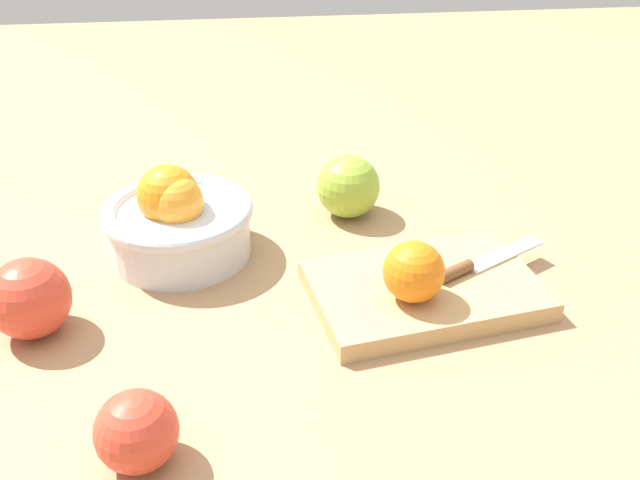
{
  "coord_description": "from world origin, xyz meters",
  "views": [
    {
      "loc": [
        -0.03,
        -0.65,
        0.48
      ],
      "look_at": [
        0.05,
        0.06,
        0.04
      ],
      "focal_mm": 41.79,
      "sensor_mm": 36.0,
      "label": 1
    }
  ],
  "objects_px": {
    "apple_back_right": "(348,186)",
    "apple_front_left": "(136,431)",
    "cutting_board": "(424,290)",
    "orange_on_board": "(414,272)",
    "bowl": "(178,220)",
    "apple_mid_left": "(29,298)",
    "knife": "(477,264)"
  },
  "relations": [
    {
      "from": "knife",
      "to": "apple_back_right",
      "type": "relative_size",
      "value": 1.75
    },
    {
      "from": "cutting_board",
      "to": "orange_on_board",
      "type": "height_order",
      "value": "orange_on_board"
    },
    {
      "from": "bowl",
      "to": "knife",
      "type": "bearing_deg",
      "value": -17.43
    },
    {
      "from": "bowl",
      "to": "apple_mid_left",
      "type": "distance_m",
      "value": 0.2
    },
    {
      "from": "apple_back_right",
      "to": "apple_front_left",
      "type": "distance_m",
      "value": 0.46
    },
    {
      "from": "apple_back_right",
      "to": "orange_on_board",
      "type": "bearing_deg",
      "value": -81.2
    },
    {
      "from": "cutting_board",
      "to": "knife",
      "type": "bearing_deg",
      "value": 17.83
    },
    {
      "from": "bowl",
      "to": "apple_mid_left",
      "type": "relative_size",
      "value": 2.12
    },
    {
      "from": "apple_mid_left",
      "to": "apple_front_left",
      "type": "height_order",
      "value": "apple_mid_left"
    },
    {
      "from": "bowl",
      "to": "knife",
      "type": "relative_size",
      "value": 1.23
    },
    {
      "from": "orange_on_board",
      "to": "knife",
      "type": "bearing_deg",
      "value": 29.7
    },
    {
      "from": "knife",
      "to": "orange_on_board",
      "type": "bearing_deg",
      "value": -150.3
    },
    {
      "from": "apple_mid_left",
      "to": "cutting_board",
      "type": "bearing_deg",
      "value": 1.72
    },
    {
      "from": "bowl",
      "to": "apple_mid_left",
      "type": "xyz_separation_m",
      "value": [
        -0.14,
        -0.14,
        -0.0
      ]
    },
    {
      "from": "bowl",
      "to": "orange_on_board",
      "type": "height_order",
      "value": "bowl"
    },
    {
      "from": "knife",
      "to": "apple_back_right",
      "type": "xyz_separation_m",
      "value": [
        -0.12,
        0.18,
        0.01
      ]
    },
    {
      "from": "bowl",
      "to": "cutting_board",
      "type": "relative_size",
      "value": 0.73
    },
    {
      "from": "orange_on_board",
      "to": "apple_back_right",
      "type": "bearing_deg",
      "value": 98.8
    },
    {
      "from": "cutting_board",
      "to": "apple_front_left",
      "type": "height_order",
      "value": "apple_front_left"
    },
    {
      "from": "apple_back_right",
      "to": "knife",
      "type": "bearing_deg",
      "value": -56.3
    },
    {
      "from": "bowl",
      "to": "apple_back_right",
      "type": "relative_size",
      "value": 2.15
    },
    {
      "from": "orange_on_board",
      "to": "apple_front_left",
      "type": "distance_m",
      "value": 0.32
    },
    {
      "from": "orange_on_board",
      "to": "knife",
      "type": "height_order",
      "value": "orange_on_board"
    },
    {
      "from": "orange_on_board",
      "to": "knife",
      "type": "distance_m",
      "value": 0.1
    },
    {
      "from": "orange_on_board",
      "to": "knife",
      "type": "relative_size",
      "value": 0.45
    },
    {
      "from": "orange_on_board",
      "to": "apple_back_right",
      "type": "relative_size",
      "value": 0.79
    },
    {
      "from": "apple_back_right",
      "to": "apple_mid_left",
      "type": "xyz_separation_m",
      "value": [
        -0.35,
        -0.21,
        0.0
      ]
    },
    {
      "from": "knife",
      "to": "apple_mid_left",
      "type": "relative_size",
      "value": 1.73
    },
    {
      "from": "cutting_board",
      "to": "orange_on_board",
      "type": "distance_m",
      "value": 0.06
    },
    {
      "from": "knife",
      "to": "apple_mid_left",
      "type": "bearing_deg",
      "value": -176.06
    },
    {
      "from": "bowl",
      "to": "apple_back_right",
      "type": "xyz_separation_m",
      "value": [
        0.21,
        0.07,
        -0.0
      ]
    },
    {
      "from": "knife",
      "to": "apple_front_left",
      "type": "relative_size",
      "value": 2.08
    }
  ]
}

